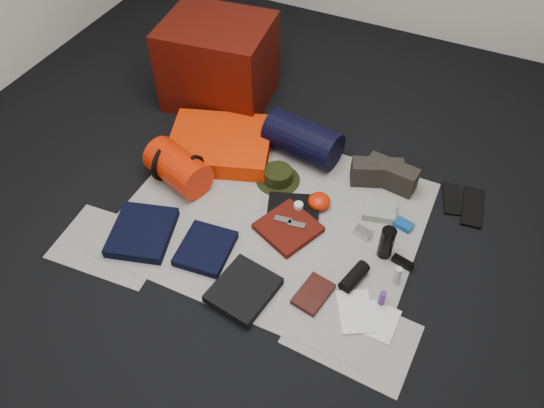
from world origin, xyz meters
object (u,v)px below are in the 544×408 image
at_px(red_cabinet, 219,62).
at_px(paperback_book, 313,294).
at_px(water_bottle, 387,243).
at_px(sleeping_pad, 220,144).
at_px(navy_duffel, 303,139).
at_px(compact_camera, 363,232).
at_px(stuff_sack, 178,168).

relative_size(red_cabinet, paperback_book, 3.20).
distance_m(water_bottle, paperback_book, 0.47).
relative_size(sleeping_pad, navy_duffel, 1.34).
bearing_deg(navy_duffel, compact_camera, -30.14).
distance_m(red_cabinet, water_bottle, 1.67).
distance_m(compact_camera, paperback_book, 0.48).
bearing_deg(red_cabinet, water_bottle, -37.38).
relative_size(navy_duffel, paperback_book, 2.19).
bearing_deg(compact_camera, water_bottle, -15.40).
distance_m(sleeping_pad, stuff_sack, 0.35).
height_order(red_cabinet, water_bottle, red_cabinet).
bearing_deg(water_bottle, stuff_sack, 179.79).
height_order(water_bottle, paperback_book, water_bottle).
xyz_separation_m(sleeping_pad, paperback_book, (0.93, -0.74, -0.04)).
bearing_deg(water_bottle, compact_camera, 151.81).
xyz_separation_m(red_cabinet, sleeping_pad, (0.27, -0.50, -0.22)).
height_order(stuff_sack, paperback_book, stuff_sack).
height_order(sleeping_pad, water_bottle, water_bottle).
height_order(stuff_sack, navy_duffel, navy_duffel).
relative_size(sleeping_pad, compact_camera, 6.59).
xyz_separation_m(sleeping_pad, water_bottle, (1.17, -0.34, 0.04)).
bearing_deg(navy_duffel, water_bottle, -28.06).
bearing_deg(paperback_book, sleeping_pad, 151.90).
bearing_deg(stuff_sack, paperback_book, -21.50).
relative_size(water_bottle, compact_camera, 2.07).
distance_m(water_bottle, compact_camera, 0.18).
xyz_separation_m(stuff_sack, navy_duffel, (0.56, 0.53, 0.01)).
bearing_deg(sleeping_pad, water_bottle, -16.27).
bearing_deg(compact_camera, red_cabinet, 162.27).
height_order(stuff_sack, compact_camera, stuff_sack).
xyz_separation_m(stuff_sack, paperback_book, (1.02, -0.40, -0.10)).
height_order(red_cabinet, navy_duffel, red_cabinet).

